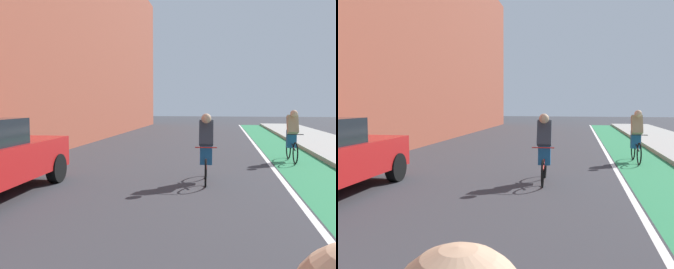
# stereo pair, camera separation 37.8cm
# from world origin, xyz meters

# --- Properties ---
(ground_plane) EXTENTS (80.85, 80.85, 0.00)m
(ground_plane) POSITION_xyz_m (0.00, 14.38, 0.00)
(ground_plane) COLOR #38383D
(bike_lane_paint) EXTENTS (1.60, 36.75, 0.00)m
(bike_lane_paint) POSITION_xyz_m (3.60, 16.38, 0.00)
(bike_lane_paint) COLOR #2D8451
(bike_lane_paint) RESTS_ON ground
(lane_divider_stripe) EXTENTS (0.12, 36.75, 0.00)m
(lane_divider_stripe) POSITION_xyz_m (2.70, 16.38, 0.00)
(lane_divider_stripe) COLOR white
(lane_divider_stripe) RESTS_ON ground
(building_facade_left) EXTENTS (4.15, 36.75, 10.04)m
(building_facade_left) POSITION_xyz_m (-6.19, 16.35, 5.02)
(building_facade_left) COLOR #9E4C38
(building_facade_left) RESTS_ON ground
(cyclist_trailing) EXTENTS (0.48, 1.66, 1.59)m
(cyclist_trailing) POSITION_xyz_m (0.91, 11.84, 0.84)
(cyclist_trailing) COLOR black
(cyclist_trailing) RESTS_ON ground
(cyclist_far) EXTENTS (0.48, 1.71, 1.61)m
(cyclist_far) POSITION_xyz_m (3.43, 15.26, 0.85)
(cyclist_far) COLOR black
(cyclist_far) RESTS_ON ground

